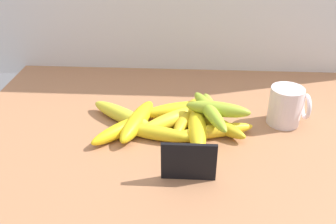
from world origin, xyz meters
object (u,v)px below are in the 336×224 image
(banana_0, at_px, (124,115))
(banana_2, at_px, (139,121))
(banana_9, at_px, (122,130))
(banana_12, at_px, (219,109))
(banana_8, at_px, (213,111))
(coffee_mug, at_px, (288,106))
(banana_6, at_px, (216,131))
(banana_5, at_px, (199,128))
(banana_3, at_px, (158,133))
(banana_4, at_px, (189,117))
(chalkboard_sign, at_px, (191,163))
(banana_1, at_px, (176,119))
(banana_7, at_px, (181,110))
(banana_11, at_px, (211,111))
(banana_10, at_px, (213,122))

(banana_0, bearing_deg, banana_2, -33.87)
(banana_9, relative_size, banana_12, 1.08)
(banana_8, relative_size, banana_12, 1.18)
(coffee_mug, xyz_separation_m, banana_0, (-0.41, -0.02, -0.03))
(banana_0, distance_m, banana_2, 0.05)
(banana_0, relative_size, banana_6, 1.04)
(banana_5, relative_size, banana_6, 1.05)
(banana_3, bearing_deg, banana_4, 46.54)
(chalkboard_sign, height_order, banana_3, chalkboard_sign)
(coffee_mug, relative_size, banana_2, 0.50)
(banana_1, distance_m, banana_2, 0.09)
(banana_12, bearing_deg, banana_6, -101.73)
(banana_4, bearing_deg, banana_0, -178.55)
(banana_7, bearing_deg, banana_2, -148.46)
(banana_8, bearing_deg, banana_9, -154.63)
(banana_11, bearing_deg, banana_5, -136.89)
(banana_1, height_order, banana_4, banana_1)
(chalkboard_sign, relative_size, banana_0, 0.55)
(chalkboard_sign, relative_size, banana_2, 0.57)
(chalkboard_sign, relative_size, banana_1, 0.54)
(banana_1, bearing_deg, banana_2, -169.23)
(banana_9, distance_m, banana_12, 0.24)
(banana_4, bearing_deg, coffee_mug, 3.57)
(banana_1, relative_size, banana_4, 1.06)
(banana_1, height_order, banana_10, banana_1)
(banana_3, height_order, banana_8, banana_3)
(banana_1, xyz_separation_m, banana_11, (0.09, -0.01, 0.03))
(banana_1, distance_m, banana_11, 0.09)
(coffee_mug, bearing_deg, banana_12, -167.67)
(coffee_mug, distance_m, banana_3, 0.33)
(banana_2, height_order, banana_4, banana_2)
(banana_4, height_order, banana_10, banana_10)
(banana_0, distance_m, banana_8, 0.23)
(banana_7, bearing_deg, banana_11, -39.07)
(banana_3, bearing_deg, banana_1, 56.96)
(banana_2, height_order, banana_6, banana_2)
(banana_9, relative_size, banana_10, 0.86)
(banana_5, distance_m, banana_10, 0.05)
(chalkboard_sign, xyz_separation_m, banana_6, (0.06, 0.15, -0.02))
(banana_8, distance_m, banana_11, 0.08)
(banana_0, bearing_deg, banana_7, 13.31)
(banana_2, distance_m, banana_9, 0.05)
(banana_8, bearing_deg, banana_5, -112.17)
(banana_7, bearing_deg, banana_1, -105.57)
(banana_3, bearing_deg, banana_11, 20.90)
(banana_5, bearing_deg, banana_2, 170.96)
(banana_0, height_order, banana_7, banana_7)
(banana_0, bearing_deg, chalkboard_sign, -51.14)
(banana_9, bearing_deg, banana_8, 25.37)
(banana_2, xyz_separation_m, banana_8, (0.18, 0.07, -0.00))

